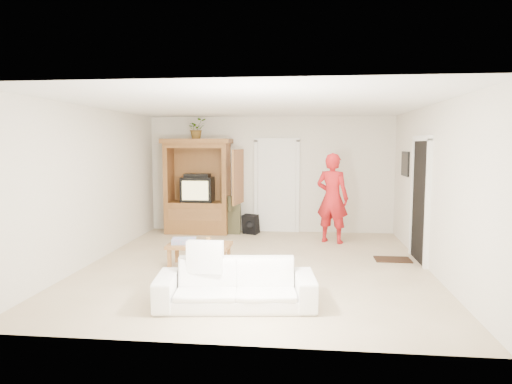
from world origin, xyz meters
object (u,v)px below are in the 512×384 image
sofa (236,284)px  coffee_table (200,247)px  man (332,198)px  armoire (199,192)px

sofa → coffee_table: (-0.86, 1.75, 0.05)m
man → coffee_table: 3.11m
sofa → man: bearing=63.6°
man → coffee_table: bearing=66.2°
sofa → coffee_table: size_ratio=1.90×
armoire → man: armoire is taller
man → sofa: man is taller
coffee_table → armoire: bearing=103.7°
man → sofa: (-1.38, -3.83, -0.62)m
man → sofa: bearing=93.5°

